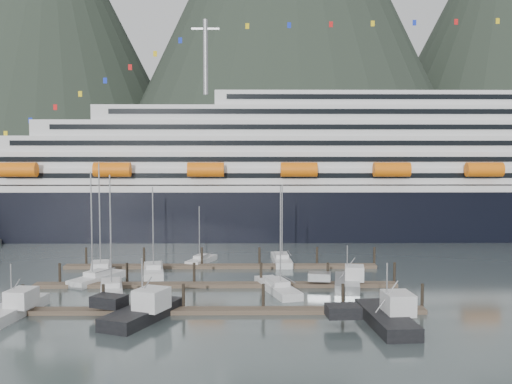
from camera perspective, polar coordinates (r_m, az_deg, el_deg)
ground at (r=77.47m, az=-0.21°, el=-9.49°), size 1600.00×1600.00×0.00m
mountains at (r=681.80m, az=4.01°, el=16.10°), size 870.00×440.00×420.00m
cruise_ship at (r=134.01m, az=12.57°, el=1.23°), size 210.00×30.40×50.30m
dock_near at (r=67.89m, az=-4.38°, el=-11.15°), size 48.18×2.28×3.20m
dock_mid at (r=80.50m, az=-3.77°, el=-8.77°), size 48.18×2.28×3.20m
dock_far at (r=93.22m, az=-3.33°, el=-7.03°), size 48.18×2.28×3.20m
sailboat_a at (r=85.71m, az=-14.90°, el=-8.02°), size 6.43×9.65×15.70m
sailboat_b at (r=79.05m, az=-13.60°, el=-9.00°), size 4.89×10.53×15.48m
sailboat_c at (r=89.53m, az=-9.74°, el=-7.45°), size 4.36×10.32×13.36m
sailboat_d at (r=77.59m, az=2.05°, el=-9.15°), size 5.82×11.72×14.06m
sailboat_e at (r=91.81m, az=-14.57°, el=-7.22°), size 5.35×11.46×16.75m
sailboat_f at (r=97.28m, az=-5.21°, el=-6.54°), size 4.75×8.11×9.62m
sailboat_g at (r=97.10m, az=2.44°, el=-6.53°), size 3.09×10.81×13.20m
trawler_a at (r=71.53m, az=-22.33°, el=-10.22°), size 8.55×11.77×6.26m
trawler_b at (r=65.94m, az=-10.85°, el=-11.10°), size 9.88×11.78×7.31m
trawler_d at (r=64.24m, az=12.20°, el=-11.53°), size 9.05×12.22×7.14m
trawler_e at (r=80.47m, az=8.58°, el=-8.43°), size 7.55×9.89×6.15m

